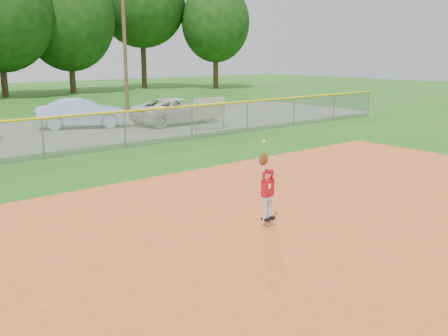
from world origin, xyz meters
The scene contains 7 objects.
ground centered at (0.00, 0.00, 0.00)m, with size 120.00×120.00×0.00m, color #205D15.
clay_infield centered at (0.00, -3.00, 0.02)m, with size 24.00×16.00×0.04m, color #CB5924.
car_blue centered at (4.36, 16.38, 0.78)m, with size 1.59×4.55×1.50m, color #99BAE4.
car_white_b centered at (8.99, 14.59, 0.73)m, with size 2.33×5.05×1.40m, color silver.
sponsor_sign centered at (8.85, 11.48, 1.09)m, with size 1.85×0.13×1.64m.
outfield_fence centered at (0.00, 10.00, 0.88)m, with size 40.06×0.10×1.55m.
ballplayer centered at (1.11, -0.50, 0.96)m, with size 0.51×0.24×1.82m.
Camera 1 is at (-6.27, -8.00, 3.80)m, focal length 40.00 mm.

